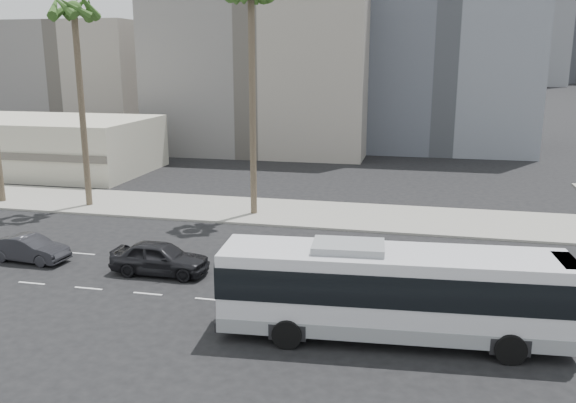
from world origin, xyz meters
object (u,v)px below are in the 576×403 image
(car_a, at_px, (160,258))
(car_b, at_px, (29,249))
(palm_mid, at_px, (74,13))
(city_bus, at_px, (392,290))

(car_a, distance_m, car_b, 7.54)
(car_a, distance_m, palm_mid, 20.29)
(city_bus, xyz_separation_m, car_b, (-19.10, 4.79, -1.27))
(car_a, bearing_deg, car_b, 88.44)
(palm_mid, bearing_deg, city_bus, -35.91)
(city_bus, distance_m, palm_mid, 29.94)
(car_a, relative_size, car_b, 1.16)
(city_bus, xyz_separation_m, car_a, (-11.57, 4.55, -1.13))
(car_b, bearing_deg, city_bus, -99.11)
(city_bus, height_order, car_a, city_bus)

